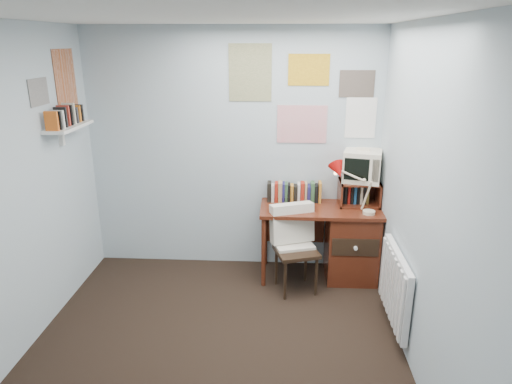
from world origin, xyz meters
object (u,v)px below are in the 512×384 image
Objects in this scene: desk at (346,240)px; desk_lamp at (370,193)px; desk_chair at (296,252)px; tv_riser at (359,193)px; wall_shelf at (69,127)px; radiator at (395,286)px; crt_tv at (362,164)px.

desk_lamp is at bearing -40.14° from desk.
tv_riser is at bearing 16.13° from desk_chair.
desk_lamp reaches higher than desk.
desk_lamp is (0.18, -0.15, 0.57)m from desk.
radiator is at bearing -10.89° from wall_shelf.
desk_chair is 1.09m from crt_tv.
crt_tv is at bearing 104.06° from desk_lamp.
desk is at bearing -122.64° from crt_tv.
desk_chair reaches higher than desk.
desk_lamp reaches higher than radiator.
wall_shelf reaches higher than desk_chair.
desk_lamp is at bearing 4.72° from wall_shelf.
radiator is (0.11, -0.78, -0.56)m from desk_lamp.
crt_tv is (0.14, 0.13, 0.77)m from desk.
desk_lamp is at bearing -4.87° from desk_chair.
crt_tv is 0.58× the size of wall_shelf.
desk_lamp is 0.70× the size of wall_shelf.
wall_shelf reaches higher than desk.
desk is 0.80m from crt_tv.
crt_tv is (-0.04, 0.28, 0.20)m from desk_lamp.
desk reaches higher than radiator.
desk is 0.59m from desk_chair.
desk_lamp is at bearing -67.42° from crt_tv.
radiator is (0.29, -0.93, 0.01)m from desk.
desk is at bearing -137.04° from tv_riser.
desk_lamp reaches higher than tv_riser.
tv_riser is (-0.06, 0.26, -0.09)m from desk_lamp.
tv_riser is 0.65× the size of wall_shelf.
desk_chair is 2.39m from wall_shelf.
desk is 0.51m from tv_riser.
desk_chair is 1.33× the size of wall_shelf.
crt_tv reaches higher than desk.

